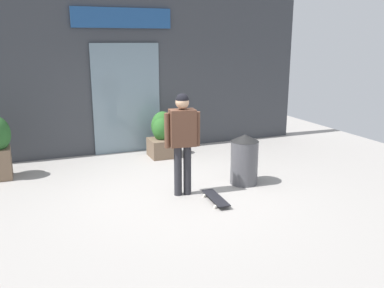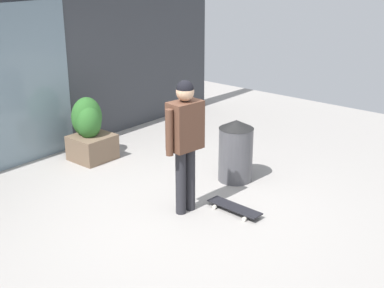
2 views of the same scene
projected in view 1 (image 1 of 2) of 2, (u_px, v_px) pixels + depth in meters
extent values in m
plane|color=#9E9993|center=(175.00, 191.00, 7.07)|extent=(12.00, 12.00, 0.00)
cube|color=#383A3F|center=(130.00, 75.00, 9.30)|extent=(8.47, 0.25, 3.51)
cube|color=slate|center=(127.00, 99.00, 9.25)|extent=(1.53, 0.06, 2.46)
cube|color=navy|center=(122.00, 18.00, 8.78)|extent=(2.17, 0.05, 0.43)
cylinder|color=#28282D|center=(187.00, 170.00, 6.82)|extent=(0.13, 0.13, 0.85)
cylinder|color=#28282D|center=(178.00, 171.00, 6.78)|extent=(0.13, 0.13, 0.85)
cube|color=brown|center=(182.00, 128.00, 6.62)|extent=(0.44, 0.31, 0.60)
cylinder|color=brown|center=(197.00, 129.00, 6.69)|extent=(0.09, 0.09, 0.57)
cylinder|color=brown|center=(167.00, 131.00, 6.56)|extent=(0.09, 0.09, 0.57)
sphere|color=tan|center=(182.00, 102.00, 6.51)|extent=(0.22, 0.22, 0.22)
sphere|color=black|center=(182.00, 100.00, 6.51)|extent=(0.21, 0.21, 0.21)
cube|color=black|center=(216.00, 198.00, 6.58)|extent=(0.24, 0.77, 0.02)
cylinder|color=silver|center=(228.00, 205.00, 6.40)|extent=(0.03, 0.06, 0.05)
cylinder|color=silver|center=(215.00, 207.00, 6.33)|extent=(0.03, 0.06, 0.05)
cylinder|color=silver|center=(216.00, 194.00, 6.84)|extent=(0.03, 0.06, 0.05)
cylinder|color=silver|center=(204.00, 196.00, 6.78)|extent=(0.03, 0.06, 0.05)
cube|color=brown|center=(163.00, 148.00, 9.10)|extent=(0.62, 0.59, 0.40)
ellipsoid|color=#2D6628|center=(163.00, 126.00, 9.11)|extent=(0.51, 0.43, 0.64)
ellipsoid|color=#2D6628|center=(162.00, 129.00, 8.99)|extent=(0.40, 0.36, 0.52)
cylinder|color=#4C4C51|center=(244.00, 162.00, 7.34)|extent=(0.49, 0.49, 0.79)
cone|color=black|center=(245.00, 138.00, 7.22)|extent=(0.50, 0.50, 0.12)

